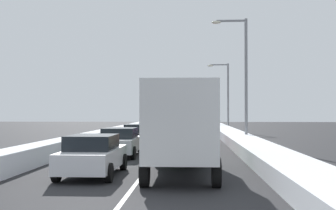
{
  "coord_description": "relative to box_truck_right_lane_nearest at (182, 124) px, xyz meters",
  "views": [
    {
      "loc": [
        1.8,
        -8.38,
        2.38
      ],
      "look_at": [
        -0.91,
        42.46,
        3.14
      ],
      "focal_mm": 45.99,
      "sensor_mm": 36.0,
      "label": 1
    }
  ],
  "objects": [
    {
      "name": "suv_maroon_right_lane_third",
      "position": [
        0.09,
        13.78,
        -0.88
      ],
      "size": [
        2.16,
        4.9,
        1.67
      ],
      "color": "maroon",
      "rests_on": "ground"
    },
    {
      "name": "snow_bank_right_shoulder",
      "position": [
        3.83,
        18.94,
        -1.56
      ],
      "size": [
        1.99,
        58.27,
        0.67
      ],
      "primitive_type": "cube",
      "color": "white",
      "rests_on": "ground"
    },
    {
      "name": "lane_stripe_between_right_lane_and_center_lane",
      "position": [
        -1.47,
        18.94,
        -1.9
      ],
      "size": [
        0.14,
        58.27,
        0.01
      ],
      "primitive_type": "cube",
      "color": "silver",
      "rests_on": "ground"
    },
    {
      "name": "street_lamp_right_mid",
      "position": [
        4.57,
        37.49,
        3.07
      ],
      "size": [
        2.66,
        0.36,
        8.32
      ],
      "color": "gray",
      "rests_on": "ground"
    },
    {
      "name": "sedan_black_center_lane_third",
      "position": [
        -3.23,
        13.11,
        -1.14
      ],
      "size": [
        2.0,
        4.5,
        1.51
      ],
      "color": "black",
      "rests_on": "ground"
    },
    {
      "name": "box_truck_right_lane_nearest",
      "position": [
        0.0,
        0.0,
        0.0
      ],
      "size": [
        2.53,
        7.2,
        3.36
      ],
      "color": "#1E5633",
      "rests_on": "ground"
    },
    {
      "name": "street_lamp_right_near",
      "position": [
        4.12,
        16.3,
        3.58
      ],
      "size": [
        2.66,
        0.36,
        9.31
      ],
      "color": "gray",
      "rests_on": "ground"
    },
    {
      "name": "suv_tan_right_lane_second",
      "position": [
        0.08,
        7.86,
        -0.88
      ],
      "size": [
        2.16,
        4.9,
        1.67
      ],
      "color": "#937F60",
      "rests_on": "ground"
    },
    {
      "name": "snow_bank_left_shoulder",
      "position": [
        -6.77,
        18.94,
        -1.47
      ],
      "size": [
        1.27,
        58.27,
        0.85
      ],
      "primitive_type": "cube",
      "color": "white",
      "rests_on": "ground"
    },
    {
      "name": "sedan_navy_right_lane_fourth",
      "position": [
        0.13,
        20.9,
        -1.14
      ],
      "size": [
        2.0,
        4.5,
        1.51
      ],
      "color": "navy",
      "rests_on": "ground"
    },
    {
      "name": "suv_red_right_lane_fifth",
      "position": [
        0.38,
        27.6,
        -0.88
      ],
      "size": [
        2.16,
        4.9,
        1.67
      ],
      "color": "maroon",
      "rests_on": "ground"
    },
    {
      "name": "ground_plane",
      "position": [
        -1.47,
        13.65,
        -1.9
      ],
      "size": [
        137.74,
        137.74,
        0.0
      ],
      "primitive_type": "plane",
      "color": "#28282B"
    },
    {
      "name": "sedan_white_center_lane_nearest",
      "position": [
        -3.3,
        -0.16,
        -1.14
      ],
      "size": [
        2.0,
        4.5,
        1.51
      ],
      "color": "silver",
      "rests_on": "ground"
    },
    {
      "name": "traffic_light_gantry",
      "position": [
        1.1,
        45.42,
        2.6
      ],
      "size": [
        7.54,
        0.47,
        6.2
      ],
      "color": "slate",
      "rests_on": "ground"
    },
    {
      "name": "suv_charcoal_center_lane_fifth",
      "position": [
        -3.25,
        25.24,
        -0.88
      ],
      "size": [
        2.16,
        4.9,
        1.67
      ],
      "color": "#38383D",
      "rests_on": "ground"
    },
    {
      "name": "sedan_gray_center_lane_fourth",
      "position": [
        -2.98,
        19.44,
        -1.14
      ],
      "size": [
        2.0,
        4.5,
        1.51
      ],
      "color": "slate",
      "rests_on": "ground"
    },
    {
      "name": "sedan_silver_center_lane_second",
      "position": [
        -3.41,
        6.73,
        -1.14
      ],
      "size": [
        2.0,
        4.5,
        1.51
      ],
      "color": "#B7BABF",
      "rests_on": "ground"
    }
  ]
}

